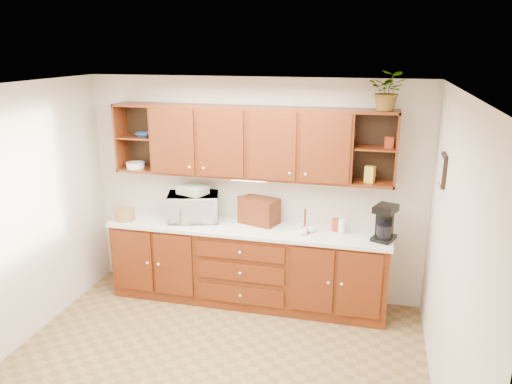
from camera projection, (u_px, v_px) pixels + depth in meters
The scene contains 26 objects.
floor at pixel (208, 373), 4.64m from camera, with size 4.00×4.00×0.00m, color olive.
ceiling at pixel (199, 89), 3.90m from camera, with size 4.00×4.00×0.00m, color white.
back_wall at pixel (254, 189), 5.90m from camera, with size 4.00×4.00×0.00m, color beige.
left_wall at pixel (5, 224), 4.73m from camera, with size 3.50×3.50×0.00m, color beige.
right_wall at pixel (451, 267), 3.81m from camera, with size 3.50×3.50×0.00m, color beige.
base_cabinets at pixel (247, 265), 5.86m from camera, with size 3.20×0.60×0.90m, color #3E1707.
countertop at pixel (247, 228), 5.72m from camera, with size 3.24×0.64×0.04m, color silver.
upper_cabinets at pixel (251, 142), 5.58m from camera, with size 3.20×0.33×0.80m.
undercabinet_light at pixel (249, 180), 5.65m from camera, with size 0.40×0.05×0.03m, color white.
framed_picture at pixel (443, 170), 4.50m from camera, with size 0.03×0.24×0.30m, color black.
wicker_basket at pixel (125, 215), 5.91m from camera, with size 0.23×0.23×0.13m, color olive.
microwave at pixel (193, 207), 5.88m from camera, with size 0.59×0.40×0.32m, color beige.
towel_stack at pixel (193, 190), 5.82m from camera, with size 0.32×0.23×0.10m, color #DAC766.
wine_bottle at pixel (241, 209), 5.87m from camera, with size 0.07×0.07×0.29m, color black.
woven_tray at pixel (192, 216), 6.04m from camera, with size 0.35×0.35×0.02m, color olive.
bread_box at pixel (259, 211), 5.78m from camera, with size 0.43×0.27×0.30m, color #3E1707.
mug_tree at pixel (305, 229), 5.52m from camera, with size 0.26×0.25×0.27m.
canister_red at pixel (337, 225), 5.56m from camera, with size 0.11×0.11×0.14m, color #A42E17.
canister_white at pixel (342, 227), 5.47m from camera, with size 0.08×0.08×0.17m, color white.
canister_yellow at pixel (381, 233), 5.37m from camera, with size 0.08×0.08×0.10m, color gold.
coffee_maker at pixel (385, 223), 5.29m from camera, with size 0.29×0.33×0.38m.
bowl_stack at pixel (143, 135), 5.86m from camera, with size 0.19×0.19×0.05m, color #254889.
plate_stack at pixel (135, 165), 5.97m from camera, with size 0.22×0.22×0.07m, color white.
pantry_box_yellow at pixel (370, 174), 5.33m from camera, with size 0.10×0.08×0.18m, color gold.
pantry_box_red at pixel (389, 142), 5.20m from camera, with size 0.08×0.07×0.12m, color #A42E17.
potted_plant at pixel (388, 91), 5.02m from camera, with size 0.37×0.32×0.41m, color #999999.
Camera 1 is at (1.39, -3.75, 2.93)m, focal length 35.00 mm.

